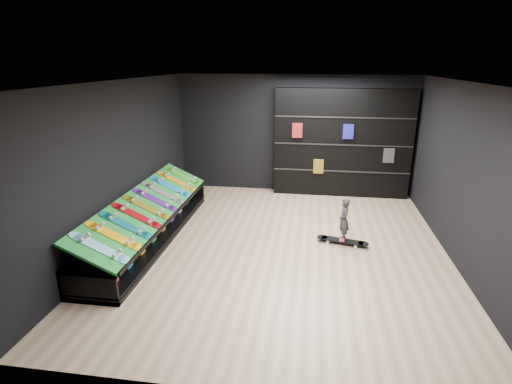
# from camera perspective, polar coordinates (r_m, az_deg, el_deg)

# --- Properties ---
(floor) EXTENTS (6.00, 7.00, 0.01)m
(floor) POSITION_cam_1_polar(r_m,az_deg,el_deg) (7.56, 3.56, -7.87)
(floor) COLOR tan
(floor) RESTS_ON ground
(ceiling) EXTENTS (6.00, 7.00, 0.01)m
(ceiling) POSITION_cam_1_polar(r_m,az_deg,el_deg) (6.79, 4.08, 15.49)
(ceiling) COLOR white
(ceiling) RESTS_ON ground
(wall_back) EXTENTS (6.00, 0.02, 3.00)m
(wall_back) POSITION_cam_1_polar(r_m,az_deg,el_deg) (10.44, 5.43, 8.16)
(wall_back) COLOR black
(wall_back) RESTS_ON ground
(wall_front) EXTENTS (6.00, 0.02, 3.00)m
(wall_front) POSITION_cam_1_polar(r_m,az_deg,el_deg) (3.78, -0.72, -10.73)
(wall_front) COLOR black
(wall_front) RESTS_ON ground
(wall_left) EXTENTS (0.02, 7.00, 3.00)m
(wall_left) POSITION_cam_1_polar(r_m,az_deg,el_deg) (7.84, -18.65, 3.86)
(wall_left) COLOR black
(wall_left) RESTS_ON ground
(wall_right) EXTENTS (0.02, 7.00, 3.00)m
(wall_right) POSITION_cam_1_polar(r_m,az_deg,el_deg) (7.43, 27.55, 1.93)
(wall_right) COLOR black
(wall_right) RESTS_ON ground
(display_rack) EXTENTS (0.90, 4.50, 0.50)m
(display_rack) POSITION_cam_1_polar(r_m,az_deg,el_deg) (8.04, -14.87, -4.85)
(display_rack) COLOR black
(display_rack) RESTS_ON ground
(turf_ramp) EXTENTS (0.92, 4.50, 0.46)m
(turf_ramp) POSITION_cam_1_polar(r_m,az_deg,el_deg) (7.86, -14.81, -1.78)
(turf_ramp) COLOR #116E22
(turf_ramp) RESTS_ON display_rack
(back_shelving) EXTENTS (3.36, 0.39, 2.69)m
(back_shelving) POSITION_cam_1_polar(r_m,az_deg,el_deg) (10.30, 12.19, 6.80)
(back_shelving) COLOR black
(back_shelving) RESTS_ON ground
(floor_skateboard) EXTENTS (1.00, 0.44, 0.09)m
(floor_skateboard) POSITION_cam_1_polar(r_m,az_deg,el_deg) (7.81, 12.21, -7.03)
(floor_skateboard) COLOR black
(floor_skateboard) RESTS_ON ground
(child) EXTENTS (0.15, 0.20, 0.50)m
(child) POSITION_cam_1_polar(r_m,az_deg,el_deg) (7.69, 12.36, -5.02)
(child) COLOR black
(child) RESTS_ON floor_skateboard
(display_board_0) EXTENTS (0.93, 0.22, 0.50)m
(display_board_0) POSITION_cam_1_polar(r_m,az_deg,el_deg) (6.28, -21.40, -7.43)
(display_board_0) COLOR #0CB2E5
(display_board_0) RESTS_ON turf_ramp
(display_board_1) EXTENTS (0.93, 0.22, 0.50)m
(display_board_1) POSITION_cam_1_polar(r_m,az_deg,el_deg) (6.61, -19.64, -5.90)
(display_board_1) COLOR yellow
(display_board_1) RESTS_ON turf_ramp
(display_board_2) EXTENTS (0.93, 0.22, 0.50)m
(display_board_2) POSITION_cam_1_polar(r_m,az_deg,el_deg) (6.96, -18.06, -4.52)
(display_board_2) COLOR #0C8C99
(display_board_2) RESTS_ON turf_ramp
(display_board_3) EXTENTS (0.93, 0.22, 0.50)m
(display_board_3) POSITION_cam_1_polar(r_m,az_deg,el_deg) (7.31, -16.63, -3.27)
(display_board_3) COLOR red
(display_board_3) RESTS_ON turf_ramp
(display_board_4) EXTENTS (0.93, 0.22, 0.50)m
(display_board_4) POSITION_cam_1_polar(r_m,az_deg,el_deg) (7.66, -15.34, -2.13)
(display_board_4) COLOR yellow
(display_board_4) RESTS_ON turf_ramp
(display_board_5) EXTENTS (0.93, 0.22, 0.50)m
(display_board_5) POSITION_cam_1_polar(r_m,az_deg,el_deg) (8.03, -14.17, -1.09)
(display_board_5) COLOR purple
(display_board_5) RESTS_ON turf_ramp
(display_board_6) EXTENTS (0.93, 0.22, 0.50)m
(display_board_6) POSITION_cam_1_polar(r_m,az_deg,el_deg) (8.40, -13.10, -0.14)
(display_board_6) COLOR black
(display_board_6) RESTS_ON turf_ramp
(display_board_7) EXTENTS (0.93, 0.22, 0.50)m
(display_board_7) POSITION_cam_1_polar(r_m,az_deg,el_deg) (8.77, -12.12, 0.72)
(display_board_7) COLOR blue
(display_board_7) RESTS_ON turf_ramp
(display_board_8) EXTENTS (0.93, 0.22, 0.50)m
(display_board_8) POSITION_cam_1_polar(r_m,az_deg,el_deg) (9.15, -11.22, 1.52)
(display_board_8) COLOR orange
(display_board_8) RESTS_ON turf_ramp
(display_board_9) EXTENTS (0.93, 0.22, 0.50)m
(display_board_9) POSITION_cam_1_polar(r_m,az_deg,el_deg) (9.53, -10.39, 2.25)
(display_board_9) COLOR green
(display_board_9) RESTS_ON turf_ramp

